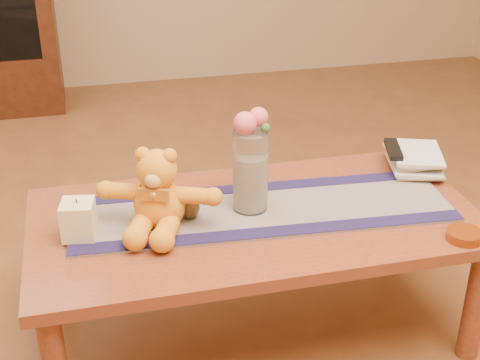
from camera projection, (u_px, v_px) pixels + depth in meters
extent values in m
plane|color=brown|center=(254.00, 329.00, 2.31)|extent=(5.50, 5.50, 0.00)
cube|color=maroon|center=(255.00, 221.00, 2.12)|extent=(1.40, 0.70, 0.04)
cylinder|color=maroon|center=(476.00, 303.00, 2.11)|extent=(0.07, 0.07, 0.41)
cylinder|color=maroon|center=(55.00, 258.00, 2.33)|extent=(0.07, 0.07, 0.41)
cylinder|color=maroon|center=(394.00, 214.00, 2.61)|extent=(0.07, 0.07, 0.41)
cube|color=#1D1A48|center=(263.00, 210.00, 2.13)|extent=(1.22, 0.43, 0.01)
cube|color=#1B153F|center=(273.00, 232.00, 2.00)|extent=(1.20, 0.14, 0.00)
cube|color=#1B153F|center=(254.00, 187.00, 2.26)|extent=(1.20, 0.14, 0.00)
cube|color=beige|center=(79.00, 220.00, 1.96)|extent=(0.11, 0.11, 0.11)
cylinder|color=black|center=(76.00, 201.00, 1.93)|extent=(0.00, 0.00, 0.01)
cylinder|color=silver|center=(250.00, 171.00, 2.08)|extent=(0.11, 0.11, 0.26)
cylinder|color=beige|center=(250.00, 182.00, 2.10)|extent=(0.09, 0.09, 0.18)
sphere|color=#EF5469|center=(245.00, 123.00, 1.99)|extent=(0.07, 0.07, 0.07)
sphere|color=#EF5469|center=(258.00, 117.00, 2.01)|extent=(0.06, 0.06, 0.06)
sphere|color=#4E63AA|center=(251.00, 119.00, 2.04)|extent=(0.04, 0.04, 0.04)
sphere|color=#4E63AA|center=(239.00, 124.00, 2.02)|extent=(0.04, 0.04, 0.04)
sphere|color=#33662D|center=(265.00, 128.00, 2.00)|extent=(0.03, 0.03, 0.03)
sphere|color=#493718|center=(189.00, 207.00, 2.07)|extent=(0.09, 0.09, 0.07)
imported|color=beige|center=(391.00, 167.00, 2.40)|extent=(0.21, 0.26, 0.02)
imported|color=beige|center=(393.00, 163.00, 2.38)|extent=(0.24, 0.27, 0.02)
imported|color=beige|center=(390.00, 157.00, 2.38)|extent=(0.20, 0.25, 0.02)
imported|color=beige|center=(394.00, 153.00, 2.37)|extent=(0.23, 0.27, 0.02)
cube|color=black|center=(393.00, 149.00, 2.35)|extent=(0.09, 0.17, 0.02)
cylinder|color=#BF5914|center=(464.00, 235.00, 1.98)|extent=(0.13, 0.13, 0.03)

